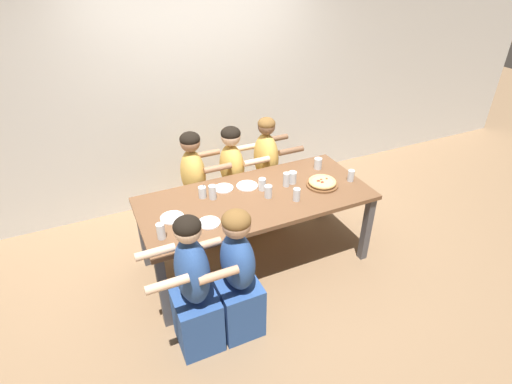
{
  "coord_description": "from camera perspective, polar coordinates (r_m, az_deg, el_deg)",
  "views": [
    {
      "loc": [
        -1.27,
        -2.76,
        2.68
      ],
      "look_at": [
        0.0,
        0.0,
        0.8
      ],
      "focal_mm": 28.0,
      "sensor_mm": 36.0,
      "label": 1
    }
  ],
  "objects": [
    {
      "name": "empty_plate_d",
      "position": [
        3.72,
        -4.65,
        0.55
      ],
      "size": [
        0.18,
        0.18,
        0.02
      ],
      "color": "white",
      "rests_on": "dining_table"
    },
    {
      "name": "empty_plate_c",
      "position": [
        3.75,
        -1.3,
        0.9
      ],
      "size": [
        0.2,
        0.2,
        0.02
      ],
      "color": "white",
      "rests_on": "dining_table"
    },
    {
      "name": "drinking_glass_a",
      "position": [
        4.08,
        8.85,
        4.05
      ],
      "size": [
        0.08,
        0.08,
        0.11
      ],
      "color": "silver",
      "rests_on": "dining_table"
    },
    {
      "name": "drinking_glass_i",
      "position": [
        3.16,
        -13.42,
        -5.57
      ],
      "size": [
        0.07,
        0.07,
        0.13
      ],
      "color": "silver",
      "rests_on": "dining_table"
    },
    {
      "name": "diner_near_left",
      "position": [
        3.01,
        -8.85,
        -13.88
      ],
      "size": [
        0.51,
        0.4,
        1.2
      ],
      "rotation": [
        0.0,
        0.0,
        1.57
      ],
      "color": "#2D5193",
      "rests_on": "ground"
    },
    {
      "name": "drinking_glass_d",
      "position": [
        3.68,
        0.89,
        1.0
      ],
      "size": [
        0.07,
        0.07,
        0.11
      ],
      "color": "silver",
      "rests_on": "dining_table"
    },
    {
      "name": "drinking_glass_c",
      "position": [
        3.57,
        1.76,
        -0.03
      ],
      "size": [
        0.07,
        0.07,
        0.12
      ],
      "color": "silver",
      "rests_on": "dining_table"
    },
    {
      "name": "ground_plane",
      "position": [
        4.05,
        0.0,
        -9.68
      ],
      "size": [
        18.0,
        18.0,
        0.0
      ],
      "primitive_type": "plane",
      "color": "#896B4C",
      "rests_on": "ground"
    },
    {
      "name": "diner_near_midleft",
      "position": [
        3.09,
        -2.63,
        -12.3
      ],
      "size": [
        0.51,
        0.4,
        1.15
      ],
      "rotation": [
        0.0,
        0.0,
        1.57
      ],
      "color": "#2D5193",
      "rests_on": "ground"
    },
    {
      "name": "drinking_glass_g",
      "position": [
        3.56,
        -6.23,
        -0.12
      ],
      "size": [
        0.07,
        0.07,
        0.13
      ],
      "color": "silver",
      "rests_on": "dining_table"
    },
    {
      "name": "empty_plate_b",
      "position": [
        3.28,
        -6.72,
        -4.38
      ],
      "size": [
        0.18,
        0.18,
        0.02
      ],
      "color": "white",
      "rests_on": "dining_table"
    },
    {
      "name": "diner_far_midleft",
      "position": [
        4.15,
        -8.72,
        0.33
      ],
      "size": [
        0.51,
        0.4,
        1.18
      ],
      "rotation": [
        0.0,
        0.0,
        -1.57
      ],
      "color": "gold",
      "rests_on": "ground"
    },
    {
      "name": "drinking_glass_f",
      "position": [
        3.53,
        5.82,
        -0.38
      ],
      "size": [
        0.06,
        0.06,
        0.12
      ],
      "color": "silver",
      "rests_on": "dining_table"
    },
    {
      "name": "diner_far_midright",
      "position": [
        4.4,
        1.45,
        2.65
      ],
      "size": [
        0.51,
        0.4,
        1.19
      ],
      "rotation": [
        0.0,
        0.0,
        -1.57
      ],
      "color": "gold",
      "rests_on": "ground"
    },
    {
      "name": "dining_table",
      "position": [
        3.64,
        0.0,
        -1.7
      ],
      "size": [
        2.1,
        0.93,
        0.75
      ],
      "color": "brown",
      "rests_on": "ground"
    },
    {
      "name": "diner_far_center",
      "position": [
        4.26,
        -3.34,
        1.48
      ],
      "size": [
        0.51,
        0.4,
        1.16
      ],
      "rotation": [
        0.0,
        0.0,
        -1.57
      ],
      "color": "gold",
      "rests_on": "ground"
    },
    {
      "name": "drinking_glass_b",
      "position": [
        3.8,
        5.22,
        1.97
      ],
      "size": [
        0.08,
        0.08,
        0.12
      ],
      "color": "silver",
      "rests_on": "dining_table"
    },
    {
      "name": "cocktail_glass_blue",
      "position": [
        3.6,
        -7.66,
        -0.11
      ],
      "size": [
        0.07,
        0.07,
        0.13
      ],
      "color": "silver",
      "rests_on": "dining_table"
    },
    {
      "name": "pizza_board_main",
      "position": [
        3.8,
        9.44,
        1.3
      ],
      "size": [
        0.3,
        0.3,
        0.06
      ],
      "color": "brown",
      "rests_on": "dining_table"
    },
    {
      "name": "drinking_glass_e",
      "position": [
        3.93,
        13.39,
        2.19
      ],
      "size": [
        0.06,
        0.06,
        0.11
      ],
      "color": "silver",
      "rests_on": "dining_table"
    },
    {
      "name": "empty_plate_a",
      "position": [
        3.39,
        -11.88,
        -3.59
      ],
      "size": [
        0.2,
        0.2,
        0.02
      ],
      "color": "white",
      "rests_on": "dining_table"
    },
    {
      "name": "restaurant_back_panel",
      "position": [
        4.54,
        -8.16,
        17.68
      ],
      "size": [
        10.0,
        0.06,
        3.2
      ],
      "primitive_type": "cube",
      "color": "silver",
      "rests_on": "ground"
    },
    {
      "name": "drinking_glass_h",
      "position": [
        3.74,
        4.35,
        1.78
      ],
      "size": [
        0.06,
        0.06,
        0.14
      ],
      "color": "silver",
      "rests_on": "dining_table"
    }
  ]
}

